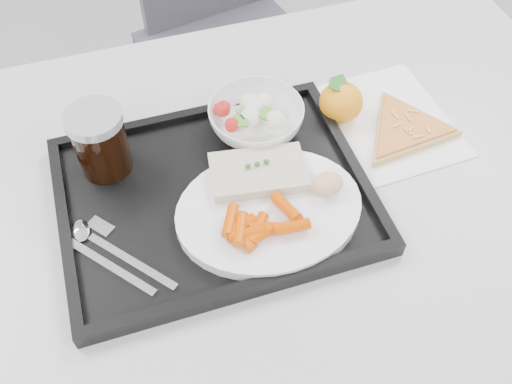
{
  "coord_description": "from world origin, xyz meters",
  "views": [
    {
      "loc": [
        -0.18,
        -0.22,
        1.43
      ],
      "look_at": [
        -0.02,
        0.27,
        0.77
      ],
      "focal_mm": 40.0,
      "sensor_mm": 36.0,
      "label": 1
    }
  ],
  "objects": [
    {
      "name": "salad_contents",
      "position": [
        0.01,
        0.41,
        0.8
      ],
      "size": [
        0.1,
        0.08,
        0.03
      ],
      "color": "red",
      "rests_on": "salad_bowl"
    },
    {
      "name": "chair",
      "position": [
        0.14,
        1.04,
        0.54
      ],
      "size": [
        0.49,
        0.49,
        0.93
      ],
      "color": "#3B3A42",
      "rests_on": "ground"
    },
    {
      "name": "dinner_plate",
      "position": [
        -0.02,
        0.23,
        0.77
      ],
      "size": [
        0.27,
        0.27,
        0.02
      ],
      "color": "white",
      "rests_on": "tray"
    },
    {
      "name": "salad_bowl",
      "position": [
        0.02,
        0.4,
        0.79
      ],
      "size": [
        0.15,
        0.15,
        0.05
      ],
      "color": "white",
      "rests_on": "tray"
    },
    {
      "name": "fish_fillet",
      "position": [
        -0.01,
        0.29,
        0.79
      ],
      "size": [
        0.15,
        0.1,
        0.03
      ],
      "color": "beige",
      "rests_on": "dinner_plate"
    },
    {
      "name": "cola_glass",
      "position": [
        -0.22,
        0.39,
        0.82
      ],
      "size": [
        0.08,
        0.08,
        0.11
      ],
      "color": "black",
      "rests_on": "tray"
    },
    {
      "name": "pizza_slice",
      "position": [
        0.25,
        0.33,
        0.76
      ],
      "size": [
        0.28,
        0.28,
        0.02
      ],
      "color": "tan",
      "rests_on": "napkin"
    },
    {
      "name": "tray",
      "position": [
        -0.08,
        0.29,
        0.76
      ],
      "size": [
        0.45,
        0.35,
        0.03
      ],
      "color": "black",
      "rests_on": "table"
    },
    {
      "name": "cutlery",
      "position": [
        -0.25,
        0.24,
        0.77
      ],
      "size": [
        0.13,
        0.16,
        0.01
      ],
      "color": "silver",
      "rests_on": "tray"
    },
    {
      "name": "table",
      "position": [
        0.0,
        0.3,
        0.68
      ],
      "size": [
        1.2,
        0.8,
        0.75
      ],
      "color": "#B0B0B2",
      "rests_on": "ground"
    },
    {
      "name": "bread_roll",
      "position": [
        0.07,
        0.23,
        0.8
      ],
      "size": [
        0.05,
        0.05,
        0.03
      ],
      "color": "tan",
      "rests_on": "dinner_plate"
    },
    {
      "name": "napkin",
      "position": [
        0.21,
        0.36,
        0.75
      ],
      "size": [
        0.26,
        0.25,
        0.0
      ],
      "color": "white",
      "rests_on": "table"
    },
    {
      "name": "carrot_pile",
      "position": [
        -0.04,
        0.2,
        0.79
      ],
      "size": [
        0.12,
        0.08,
        0.02
      ],
      "color": "#D14600",
      "rests_on": "dinner_plate"
    },
    {
      "name": "tangerine",
      "position": [
        0.16,
        0.4,
        0.79
      ],
      "size": [
        0.09,
        0.09,
        0.07
      ],
      "color": "#EC6900",
      "rests_on": "napkin"
    }
  ]
}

